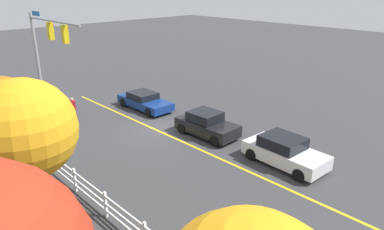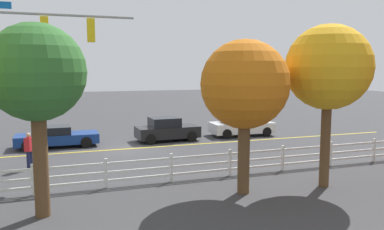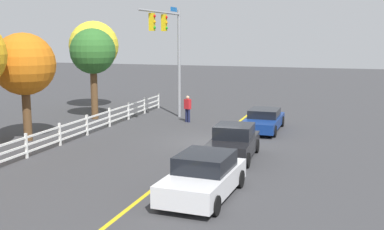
{
  "view_description": "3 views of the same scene",
  "coord_description": "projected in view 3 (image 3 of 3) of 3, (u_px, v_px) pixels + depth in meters",
  "views": [
    {
      "loc": [
        -16.77,
        12.96,
        8.88
      ],
      "look_at": [
        -2.96,
        -0.21,
        1.8
      ],
      "focal_mm": 33.68,
      "sensor_mm": 36.0,
      "label": 1
    },
    {
      "loc": [
        3.86,
        21.72,
        4.52
      ],
      "look_at": [
        -3.51,
        0.72,
        1.89
      ],
      "focal_mm": 36.13,
      "sensor_mm": 36.0,
      "label": 2
    },
    {
      "loc": [
        -22.78,
        -6.39,
        5.44
      ],
      "look_at": [
        -3.43,
        -0.03,
        2.0
      ],
      "focal_mm": 44.12,
      "sensor_mm": 36.0,
      "label": 3
    }
  ],
  "objects": [
    {
      "name": "car_1",
      "position": [
        204.0,
        176.0,
        16.0
      ],
      "size": [
        4.34,
        2.16,
        1.49
      ],
      "rotation": [
        0.0,
        0.0,
        3.1
      ],
      "color": "silver",
      "rests_on": "ground_plane"
    },
    {
      "name": "lane_center_stripe",
      "position": [
        187.0,
        162.0,
        20.47
      ],
      "size": [
        28.0,
        0.16,
        0.01
      ],
      "primitive_type": "cube",
      "color": "gold",
      "rests_on": "ground_plane"
    },
    {
      "name": "tree_2",
      "position": [
        24.0,
        65.0,
        24.11
      ],
      "size": [
        3.2,
        3.2,
        5.6
      ],
      "color": "brown",
      "rests_on": "ground_plane"
    },
    {
      "name": "tree_1",
      "position": [
        94.0,
        46.0,
        34.67
      ],
      "size": [
        3.61,
        3.61,
        6.5
      ],
      "color": "brown",
      "rests_on": "ground_plane"
    },
    {
      "name": "pedestrian",
      "position": [
        188.0,
        108.0,
        29.83
      ],
      "size": [
        0.4,
        0.47,
        1.69
      ],
      "rotation": [
        0.0,
        0.0,
        2.72
      ],
      "color": "#191E3F",
      "rests_on": "ground_plane"
    },
    {
      "name": "car_2",
      "position": [
        264.0,
        120.0,
        27.24
      ],
      "size": [
        4.63,
        1.92,
        1.23
      ],
      "rotation": [
        0.0,
        0.0,
        3.14
      ],
      "color": "navy",
      "rests_on": "ground_plane"
    },
    {
      "name": "ground_plane",
      "position": [
        212.0,
        143.0,
        24.22
      ],
      "size": [
        120.0,
        120.0,
        0.0
      ],
      "primitive_type": "plane",
      "color": "#38383A"
    },
    {
      "name": "signal_assembly",
      "position": [
        170.0,
        42.0,
        29.49
      ],
      "size": [
        6.49,
        0.38,
        7.22
      ],
      "color": "gray",
      "rests_on": "ground_plane"
    },
    {
      "name": "white_rail_fence",
      "position": [
        60.0,
        134.0,
        23.48
      ],
      "size": [
        26.1,
        0.1,
        1.15
      ],
      "color": "white",
      "rests_on": "ground_plane"
    },
    {
      "name": "car_0",
      "position": [
        233.0,
        143.0,
        21.08
      ],
      "size": [
        4.0,
        2.03,
        1.5
      ],
      "rotation": [
        0.0,
        0.0,
        3.18
      ],
      "color": "black",
      "rests_on": "ground_plane"
    },
    {
      "name": "tree_4",
      "position": [
        93.0,
        52.0,
        30.48
      ],
      "size": [
        2.94,
        2.94,
        5.91
      ],
      "color": "brown",
      "rests_on": "ground_plane"
    }
  ]
}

